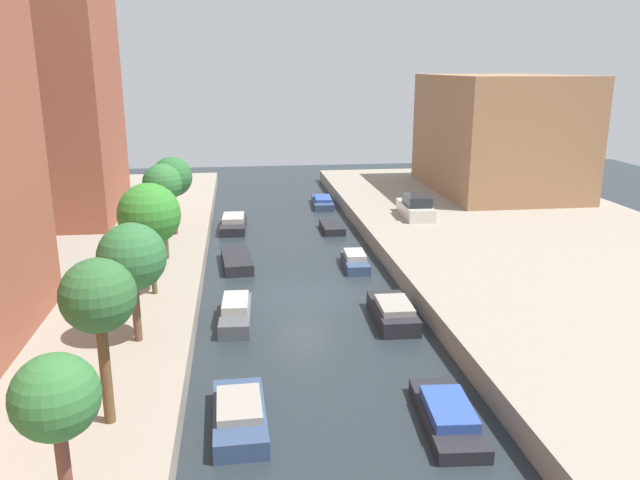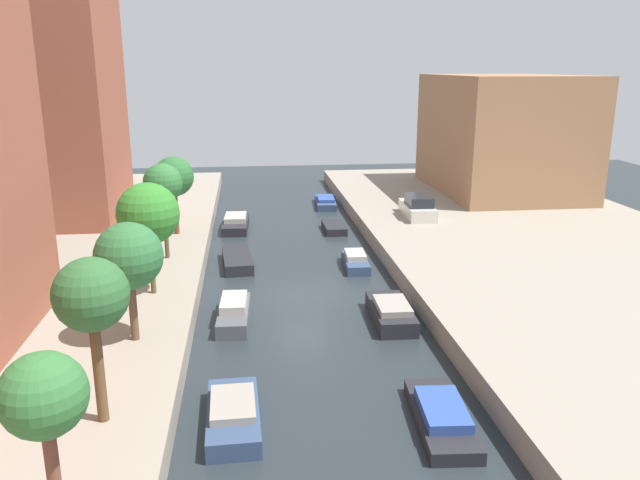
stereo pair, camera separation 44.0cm
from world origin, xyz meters
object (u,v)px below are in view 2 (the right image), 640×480
at_px(street_tree_4, 163,184).
at_px(moored_boat_left_4, 236,223).
at_px(low_block_right, 502,134).
at_px(street_tree_1, 91,297).
at_px(street_tree_3, 148,214).
at_px(street_tree_0, 44,398).
at_px(parked_car, 418,208).
at_px(moored_boat_right_2, 391,312).
at_px(street_tree_2, 129,257).
at_px(moored_boat_right_3, 355,261).
at_px(moored_boat_left_2, 234,312).
at_px(moored_boat_right_1, 441,416).
at_px(moored_boat_left_3, 237,260).
at_px(moored_boat_right_4, 334,228).
at_px(moored_boat_left_1, 233,415).
at_px(moored_boat_right_5, 325,202).
at_px(apartment_tower_far, 24,11).
at_px(street_tree_5, 174,177).

relative_size(street_tree_4, moored_boat_left_4, 1.13).
bearing_deg(low_block_right, street_tree_1, -127.63).
bearing_deg(street_tree_3, street_tree_1, -90.00).
relative_size(street_tree_0, parked_car, 0.96).
bearing_deg(moored_boat_right_2, street_tree_2, -164.62).
relative_size(moored_boat_left_4, moored_boat_right_3, 1.32).
height_order(street_tree_0, moored_boat_left_2, street_tree_0).
bearing_deg(moored_boat_right_1, moored_boat_left_3, 110.57).
relative_size(street_tree_4, moored_boat_right_1, 1.12).
xyz_separation_m(street_tree_0, street_tree_4, (0.00, 20.73, 0.75)).
height_order(moored_boat_right_1, moored_boat_right_4, moored_boat_right_1).
relative_size(low_block_right, moored_boat_right_2, 3.59).
bearing_deg(moored_boat_left_4, moored_boat_left_1, -89.52).
bearing_deg(street_tree_4, low_block_right, 32.91).
relative_size(street_tree_3, moored_boat_left_4, 1.12).
height_order(street_tree_3, street_tree_4, street_tree_4).
relative_size(parked_car, moored_boat_left_3, 1.02).
bearing_deg(moored_boat_right_5, moored_boat_left_3, -114.71).
distance_m(apartment_tower_far, moored_boat_left_1, 31.68).
bearing_deg(street_tree_3, street_tree_4, 90.00).
bearing_deg(moored_boat_left_4, moored_boat_left_2, -89.60).
relative_size(moored_boat_left_1, moored_boat_right_5, 0.87).
height_order(parked_car, moored_boat_right_1, parked_car).
xyz_separation_m(low_block_right, street_tree_2, (-24.92, -26.66, -1.38)).
height_order(moored_boat_left_3, moored_boat_right_1, moored_boat_right_1).
relative_size(street_tree_2, moored_boat_right_5, 0.98).
bearing_deg(moored_boat_right_2, moored_boat_left_2, 173.57).
bearing_deg(street_tree_3, moored_boat_left_2, -21.36).
height_order(moored_boat_left_1, moored_boat_right_5, moored_boat_left_1).
bearing_deg(street_tree_1, street_tree_5, 90.00).
height_order(moored_boat_left_3, moored_boat_right_3, moored_boat_right_3).
bearing_deg(moored_boat_left_1, street_tree_3, 110.57).
bearing_deg(street_tree_1, moored_boat_left_2, 68.87).
relative_size(street_tree_5, moored_boat_left_2, 1.15).
bearing_deg(low_block_right, moored_boat_right_3, -132.65).
bearing_deg(moored_boat_right_5, street_tree_2, -111.51).
bearing_deg(moored_boat_left_2, moored_boat_right_1, -54.34).
distance_m(moored_boat_left_4, moored_boat_right_5, 9.75).
xyz_separation_m(apartment_tower_far, street_tree_3, (9.08, -15.64, -9.52)).
distance_m(low_block_right, moored_boat_left_3, 26.43).
relative_size(low_block_right, moored_boat_left_4, 3.27).
xyz_separation_m(apartment_tower_far, street_tree_4, (9.08, -10.19, -9.17)).
distance_m(street_tree_1, moored_boat_right_2, 14.24).
bearing_deg(moored_boat_left_4, moored_boat_left_3, -88.71).
distance_m(street_tree_4, moored_boat_right_4, 13.97).
height_order(street_tree_2, moored_boat_left_4, street_tree_2).
height_order(street_tree_1, street_tree_5, street_tree_1).
bearing_deg(apartment_tower_far, street_tree_4, -48.30).
xyz_separation_m(street_tree_0, street_tree_3, (-0.00, 15.27, 0.41)).
distance_m(low_block_right, parked_car, 13.02).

